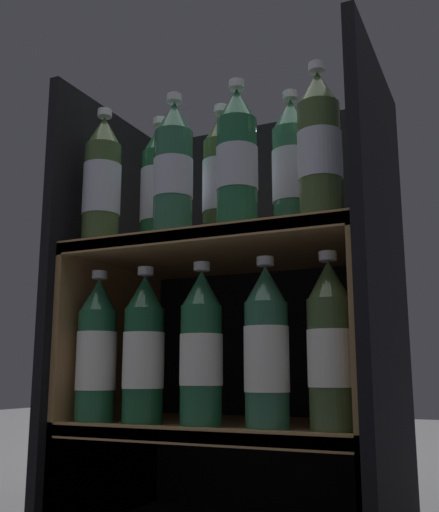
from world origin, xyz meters
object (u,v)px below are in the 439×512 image
Objects in this scene: bottle_upper_front_1 at (173,171)px; bottle_lower_front_1 at (144,352)px; bottle_lower_front_3 at (266,350)px; bottle_lower_front_4 at (331,349)px; bottle_upper_front_3 at (320,148)px; bottle_upper_front_0 at (102,183)px; bottle_upper_back_0 at (159,190)px; bottle_lower_front_2 at (201,351)px; bottle_upper_front_2 at (237,161)px; bottle_lower_front_0 at (96,353)px; bottle_upper_back_2 at (292,170)px; bottle_upper_back_1 at (223,180)px.

bottle_lower_front_1 is at bearing 180.00° from bottle_upper_front_1.
bottle_lower_front_3 is 0.10m from bottle_lower_front_4.
bottle_upper_front_0 is at bearing -180.00° from bottle_upper_front_3.
bottle_upper_back_0 is 1.00× the size of bottle_lower_front_2.
bottle_upper_back_0 is 1.00× the size of bottle_lower_front_4.
bottle_upper_front_1 is 1.00× the size of bottle_lower_front_3.
bottle_lower_front_2 is at bearing -180.00° from bottle_upper_front_2.
bottle_upper_back_0 is at bearing 46.78° from bottle_lower_front_0.
bottle_upper_front_3 is 1.00× the size of bottle_lower_front_0.
bottle_lower_front_1 is (-0.25, -0.08, -0.31)m from bottle_upper_back_2.
bottle_lower_front_1 is (0.02, -0.08, -0.31)m from bottle_upper_back_0.
bottle_upper_front_3 is 1.00× the size of bottle_upper_back_1.
bottle_lower_front_1 is at bearing 180.00° from bottle_lower_front_2.
bottle_lower_front_2 is at bearing -180.00° from bottle_upper_front_3.
bottle_upper_front_3 is 0.11m from bottle_upper_back_2.
bottle_upper_front_1 is at bearing -128.04° from bottle_upper_back_1.
bottle_upper_back_2 is at bearing 12.85° from bottle_lower_front_0.
bottle_upper_back_2 reaches higher than bottle_lower_front_2.
bottle_lower_front_3 is (0.32, 0.00, -0.31)m from bottle_upper_front_0.
bottle_lower_front_1 is at bearing -162.33° from bottle_upper_back_2.
bottle_upper_back_0 is at bearing 107.02° from bottle_lower_front_1.
bottle_upper_back_1 is 1.00× the size of bottle_lower_front_3.
bottle_upper_front_3 is at bearing 0.00° from bottle_lower_front_1.
bottle_upper_front_1 is 1.00× the size of bottle_upper_back_0.
bottle_upper_back_1 is (0.14, 0.00, 0.00)m from bottle_upper_back_0.
bottle_lower_front_0 is at bearing 180.00° from bottle_lower_front_4.
bottle_upper_back_0 is 0.47m from bottle_lower_front_4.
bottle_lower_front_1 is at bearing -180.00° from bottle_lower_front_3.
bottle_upper_back_2 is at bearing 132.24° from bottle_upper_front_3.
bottle_lower_front_4 is at bearing 0.00° from bottle_upper_front_0.
bottle_upper_front_0 is 0.38m from bottle_lower_front_2.
bottle_lower_front_0 is 1.00× the size of bottle_lower_front_1.
bottle_upper_back_1 is at bearing 20.13° from bottle_upper_front_0.
bottle_upper_front_2 is 1.00× the size of bottle_upper_back_2.
bottle_upper_front_2 is 1.00× the size of bottle_lower_front_1.
bottle_upper_back_0 reaches higher than bottle_lower_front_4.
bottle_upper_front_2 is at bearing 0.00° from bottle_lower_front_1.
bottle_upper_back_1 is 0.34m from bottle_lower_front_3.
bottle_upper_back_1 reaches higher than bottle_lower_front_2.
bottle_upper_front_3 and bottle_upper_back_2 have the same top height.
bottle_lower_front_3 is at bearing -106.64° from bottle_upper_back_2.
bottle_upper_front_3 is at bearing -12.94° from bottle_upper_back_0.
bottle_lower_front_1 is at bearing -180.00° from bottle_lower_front_4.
bottle_upper_back_0 is 0.35m from bottle_lower_front_2.
bottle_upper_back_1 is at bearing 159.57° from bottle_lower_front_4.
bottle_upper_front_0 is 1.00× the size of bottle_upper_back_0.
bottle_lower_front_3 is at bearing 0.00° from bottle_upper_front_1.
bottle_lower_front_0 is at bearing -159.64° from bottle_upper_back_1.
bottle_upper_back_1 is at bearing 86.35° from bottle_lower_front_2.
bottle_lower_front_3 is at bearing 0.00° from bottle_upper_front_0.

